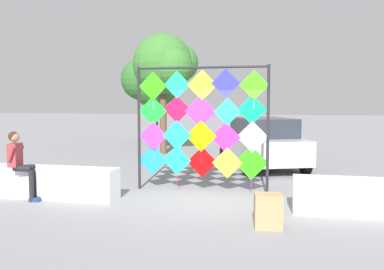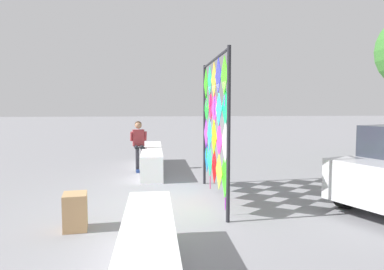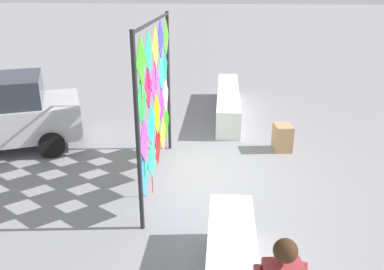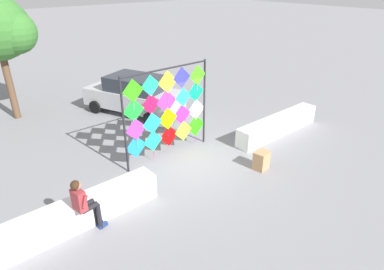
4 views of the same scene
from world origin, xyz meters
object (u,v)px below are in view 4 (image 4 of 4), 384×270
object	(u,v)px
kite_display_rack	(168,108)
parked_car	(134,94)
cardboard_box_large	(261,160)
tree_palm_like	(0,28)
seated_vendor	(84,202)

from	to	relation	value
kite_display_rack	parked_car	distance (m)	4.49
cardboard_box_large	tree_palm_like	xyz separation A→B (m)	(-4.60, 9.61, 3.44)
parked_car	tree_palm_like	world-z (taller)	tree_palm_like
cardboard_box_large	tree_palm_like	bearing A→B (deg)	115.57
kite_display_rack	seated_vendor	bearing A→B (deg)	-154.69
cardboard_box_large	tree_palm_like	distance (m)	11.19
seated_vendor	tree_palm_like	world-z (taller)	tree_palm_like
seated_vendor	tree_palm_like	xyz separation A→B (m)	(0.90, 8.77, 2.82)
seated_vendor	parked_car	xyz separation A→B (m)	(5.03, 6.00, -0.08)
parked_car	cardboard_box_large	size ratio (longest dim) A/B	7.71
kite_display_rack	seated_vendor	world-z (taller)	kite_display_rack
seated_vendor	parked_car	bearing A→B (deg)	50.02
seated_vendor	parked_car	size ratio (longest dim) A/B	0.33
kite_display_rack	seated_vendor	xyz separation A→B (m)	(-3.78, -1.79, -0.82)
cardboard_box_large	kite_display_rack	bearing A→B (deg)	123.28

